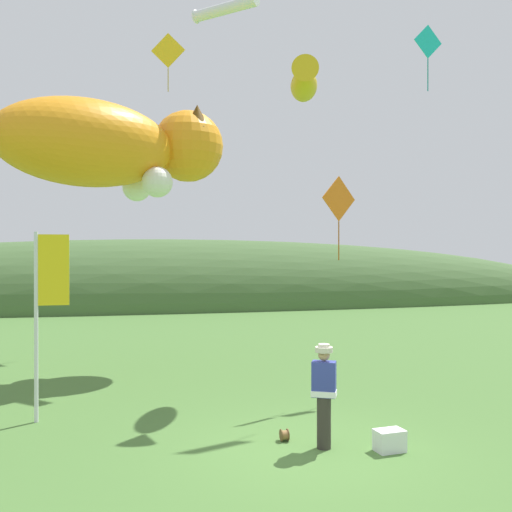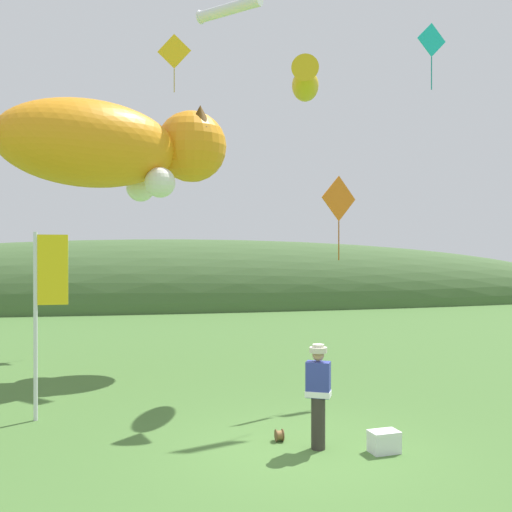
# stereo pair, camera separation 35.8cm
# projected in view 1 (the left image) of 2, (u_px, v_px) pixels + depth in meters

# --- Properties ---
(ground_plane) EXTENTS (120.00, 120.00, 0.00)m
(ground_plane) POSITION_uv_depth(u_px,v_px,m) (310.00, 451.00, 9.53)
(ground_plane) COLOR #477033
(distant_hill_ridge) EXTENTS (61.28, 10.72, 8.40)m
(distant_hill_ridge) POSITION_uv_depth(u_px,v_px,m) (172.00, 305.00, 36.24)
(distant_hill_ridge) COLOR #426033
(distant_hill_ridge) RESTS_ON ground
(festival_attendant) EXTENTS (0.49, 0.42, 1.77)m
(festival_attendant) POSITION_uv_depth(u_px,v_px,m) (324.00, 392.00, 9.67)
(festival_attendant) COLOR #332D28
(festival_attendant) RESTS_ON ground
(kite_spool) EXTENTS (0.14, 0.21, 0.21)m
(kite_spool) POSITION_uv_depth(u_px,v_px,m) (284.00, 435.00, 10.05)
(kite_spool) COLOR olive
(kite_spool) RESTS_ON ground
(picnic_cooler) EXTENTS (0.52, 0.38, 0.36)m
(picnic_cooler) POSITION_uv_depth(u_px,v_px,m) (390.00, 440.00, 9.53)
(picnic_cooler) COLOR white
(picnic_cooler) RESTS_ON ground
(festival_banner_pole) EXTENTS (0.66, 0.08, 3.74)m
(festival_banner_pole) POSITION_uv_depth(u_px,v_px,m) (45.00, 298.00, 11.20)
(festival_banner_pole) COLOR silver
(festival_banner_pole) RESTS_ON ground
(kite_giant_cat) EXTENTS (8.71, 4.31, 2.79)m
(kite_giant_cat) POSITION_uv_depth(u_px,v_px,m) (110.00, 146.00, 15.68)
(kite_giant_cat) COLOR orange
(kite_fish_windsock) EXTENTS (1.33, 2.50, 0.74)m
(kite_fish_windsock) POSITION_uv_depth(u_px,v_px,m) (304.00, 83.00, 14.41)
(kite_fish_windsock) COLOR gold
(kite_tube_streamer) EXTENTS (1.94, 1.93, 0.44)m
(kite_tube_streamer) POSITION_uv_depth(u_px,v_px,m) (224.00, 9.00, 17.84)
(kite_tube_streamer) COLOR white
(kite_diamond_orange) EXTENTS (0.97, 0.43, 1.95)m
(kite_diamond_orange) POSITION_uv_depth(u_px,v_px,m) (339.00, 200.00, 13.16)
(kite_diamond_orange) COLOR orange
(kite_diamond_teal) EXTENTS (0.92, 0.15, 1.83)m
(kite_diamond_teal) POSITION_uv_depth(u_px,v_px,m) (428.00, 43.00, 15.73)
(kite_diamond_teal) COLOR #19BFBF
(kite_diamond_gold) EXTENTS (1.25, 0.43, 2.21)m
(kite_diamond_gold) POSITION_uv_depth(u_px,v_px,m) (168.00, 51.00, 21.48)
(kite_diamond_gold) COLOR yellow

